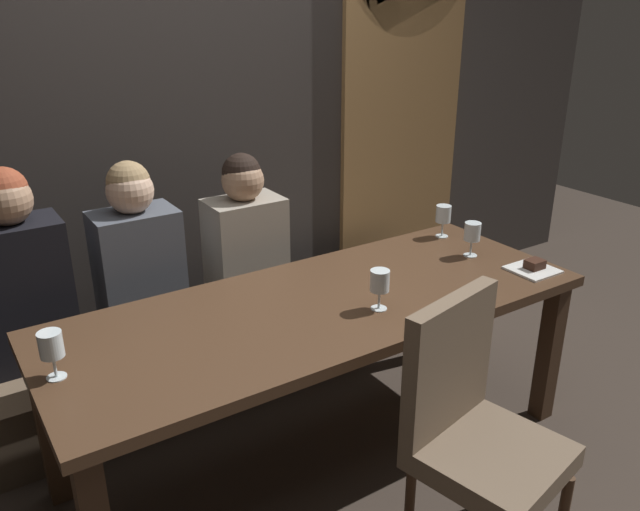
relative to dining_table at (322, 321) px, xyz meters
name	(u,v)px	position (x,y,z in m)	size (l,w,h in m)	color
ground	(322,452)	(0.00, 0.00, -0.65)	(9.00, 9.00, 0.00)	#382D26
back_wall_tiled	(189,76)	(0.00, 1.22, 0.85)	(6.00, 0.12, 3.00)	#383330
arched_door	(403,86)	(1.35, 1.15, 0.71)	(0.90, 0.05, 2.55)	olive
dining_table	(322,321)	(0.00, 0.00, 0.00)	(2.20, 0.84, 0.74)	#412B1C
banquette_bench	(247,341)	(0.00, 0.70, -0.42)	(2.50, 0.44, 0.45)	#4A3C2E
chair_near_side	(473,422)	(0.13, -0.72, -0.09)	(0.52, 0.52, 0.98)	#4C3321
diner_redhead	(20,274)	(-0.99, 0.70, 0.19)	(0.36, 0.24, 0.83)	black
diner_bearded	(137,254)	(-0.51, 0.70, 0.17)	(0.36, 0.24, 0.79)	#4C515B
diner_far_end	(245,235)	(0.02, 0.70, 0.15)	(0.36, 0.24, 0.75)	#9E9384
wine_glass_far_left	(472,232)	(0.85, 0.03, 0.20)	(0.08, 0.08, 0.16)	silver
wine_glass_end_right	(443,215)	(0.92, 0.29, 0.20)	(0.08, 0.08, 0.16)	silver
wine_glass_far_right	(380,282)	(0.15, -0.17, 0.20)	(0.08, 0.08, 0.16)	silver
wine_glass_end_left	(51,347)	(-1.01, 0.01, 0.20)	(0.08, 0.08, 0.16)	silver
dessert_plate	(533,268)	(0.96, -0.25, 0.10)	(0.19, 0.19, 0.05)	white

